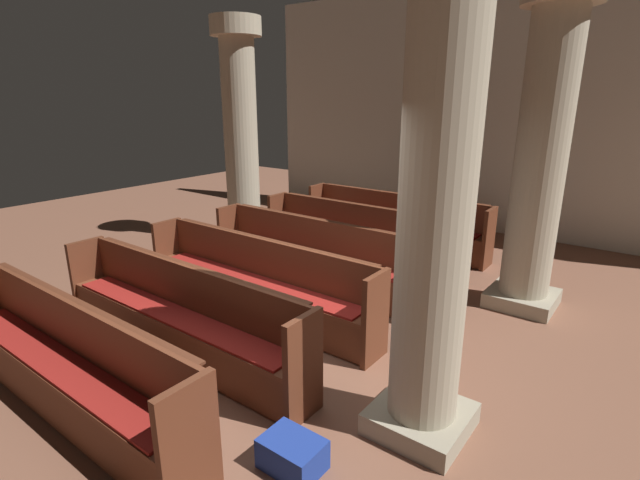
{
  "coord_description": "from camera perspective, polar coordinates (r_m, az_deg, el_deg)",
  "views": [
    {
      "loc": [
        2.82,
        -3.06,
        2.55
      ],
      "look_at": [
        -0.69,
        1.6,
        0.75
      ],
      "focal_mm": 26.63,
      "sensor_mm": 36.0,
      "label": 1
    }
  ],
  "objects": [
    {
      "name": "pew_row_3",
      "position": [
        5.62,
        -7.68,
        -4.55
      ],
      "size": [
        3.32,
        0.46,
        0.93
      ],
      "color": "brown",
      "rests_on": "ground"
    },
    {
      "name": "ground_plane",
      "position": [
        4.88,
        -5.05,
        -14.42
      ],
      "size": [
        19.2,
        19.2,
        0.0
      ],
      "primitive_type": "plane",
      "color": "brown"
    },
    {
      "name": "pew_row_0",
      "position": [
        8.2,
        8.84,
        2.37
      ],
      "size": [
        3.32,
        0.47,
        0.93
      ],
      "color": "brown",
      "rests_on": "ground"
    },
    {
      "name": "pillar_far_side",
      "position": [
        8.46,
        -9.53,
        12.82
      ],
      "size": [
        0.84,
        0.84,
        3.75
      ],
      "color": "#9F967E",
      "rests_on": "ground"
    },
    {
      "name": "pew_row_4",
      "position": [
        4.96,
        -16.78,
        -8.19
      ],
      "size": [
        3.32,
        0.46,
        0.93
      ],
      "color": "brown",
      "rests_on": "ground"
    },
    {
      "name": "kneeler_box_blue",
      "position": [
        3.68,
        -3.34,
        -24.29
      ],
      "size": [
        0.43,
        0.32,
        0.23
      ],
      "primitive_type": "cube",
      "color": "navy",
      "rests_on": "ground"
    },
    {
      "name": "pillar_aisle_side",
      "position": [
        6.09,
        25.13,
        9.89
      ],
      "size": [
        0.84,
        0.84,
        3.75
      ],
      "color": "#9F967E",
      "rests_on": "ground"
    },
    {
      "name": "pew_row_5",
      "position": [
        4.49,
        -28.45,
        -12.46
      ],
      "size": [
        3.32,
        0.47,
        0.93
      ],
      "color": "brown",
      "rests_on": "ground"
    },
    {
      "name": "pew_row_2",
      "position": [
        6.4,
        -0.71,
        -1.65
      ],
      "size": [
        3.32,
        0.47,
        0.93
      ],
      "color": "brown",
      "rests_on": "ground"
    },
    {
      "name": "pew_row_1",
      "position": [
        7.27,
        4.65,
        0.61
      ],
      "size": [
        3.32,
        0.46,
        0.93
      ],
      "color": "brown",
      "rests_on": "ground"
    },
    {
      "name": "hymn_book",
      "position": [
        7.91,
        15.26,
        4.81
      ],
      "size": [
        0.15,
        0.2,
        0.04
      ],
      "primitive_type": "cube",
      "color": "black",
      "rests_on": "pew_row_0"
    },
    {
      "name": "pillar_aisle_rear",
      "position": [
        3.32,
        13.93,
        6.24
      ],
      "size": [
        0.77,
        0.77,
        3.75
      ],
      "color": "#9F967E",
      "rests_on": "ground"
    },
    {
      "name": "lectern",
      "position": [
        8.75,
        16.1,
        2.58
      ],
      "size": [
        0.48,
        0.45,
        1.08
      ],
      "color": "#562B1A",
      "rests_on": "ground"
    },
    {
      "name": "back_wall",
      "position": [
        9.57,
        20.46,
        14.3
      ],
      "size": [
        10.0,
        0.16,
        4.5
      ],
      "primitive_type": "cube",
      "color": "beige",
      "rests_on": "ground"
    }
  ]
}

